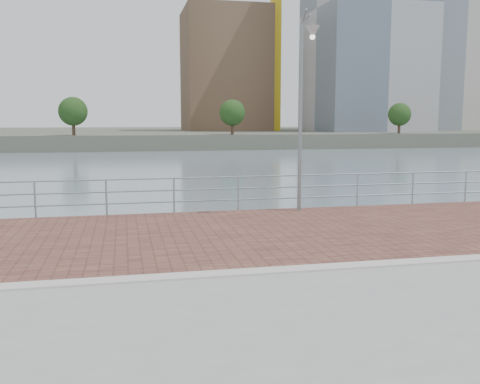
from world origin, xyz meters
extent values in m
plane|color=slate|center=(0.00, 0.00, -2.00)|extent=(400.00, 400.00, 0.00)
cube|color=brown|center=(0.00, 3.60, 0.01)|extent=(40.00, 6.80, 0.02)
cube|color=#B7B5AD|center=(0.00, 0.00, 0.03)|extent=(40.00, 0.40, 0.06)
cube|color=#4C5142|center=(0.00, 122.50, -0.75)|extent=(320.00, 95.00, 2.50)
cylinder|color=#8C9EA8|center=(-5.13, 7.00, 0.55)|extent=(0.06, 0.06, 1.10)
cylinder|color=#8C9EA8|center=(-3.08, 7.00, 0.55)|extent=(0.06, 0.06, 1.10)
cylinder|color=#8C9EA8|center=(-1.03, 7.00, 0.55)|extent=(0.06, 0.06, 1.10)
cylinder|color=#8C9EA8|center=(1.03, 7.00, 0.55)|extent=(0.06, 0.06, 1.10)
cylinder|color=#8C9EA8|center=(3.08, 7.00, 0.55)|extent=(0.06, 0.06, 1.10)
cylinder|color=#8C9EA8|center=(5.13, 7.00, 0.55)|extent=(0.06, 0.06, 1.10)
cylinder|color=#8C9EA8|center=(7.18, 7.00, 0.55)|extent=(0.06, 0.06, 1.10)
cylinder|color=#8C9EA8|center=(9.24, 7.00, 0.55)|extent=(0.06, 0.06, 1.10)
cylinder|color=#8C9EA8|center=(0.00, 7.00, 1.10)|extent=(39.00, 0.05, 0.05)
cylinder|color=#8C9EA8|center=(0.00, 7.00, 0.73)|extent=(39.00, 0.05, 0.05)
cylinder|color=#8C9EA8|center=(0.00, 7.00, 0.36)|extent=(39.00, 0.05, 0.05)
cylinder|color=slate|center=(2.91, 6.50, 2.93)|extent=(0.12, 0.12, 5.86)
cylinder|color=slate|center=(2.91, 6.01, 5.86)|extent=(0.07, 0.98, 0.07)
cone|color=#B2B2AD|center=(2.91, 5.52, 5.67)|extent=(0.43, 0.43, 0.34)
cube|color=gold|center=(30.00, 104.00, 25.50)|extent=(2.00, 2.00, 50.00)
cube|color=brown|center=(20.00, 110.00, 13.73)|extent=(18.00, 18.00, 26.46)
cube|color=#9E9EA3|center=(48.00, 98.00, 25.59)|extent=(22.00, 22.00, 50.17)
cylinder|color=#473323|center=(-10.00, 77.00, 2.22)|extent=(0.50, 0.50, 3.44)
sphere|color=#193814|center=(-10.00, 77.00, 4.19)|extent=(4.42, 4.42, 4.42)
cylinder|color=#473323|center=(15.00, 77.00, 2.16)|extent=(0.50, 0.50, 3.32)
sphere|color=#193814|center=(15.00, 77.00, 4.05)|extent=(4.26, 4.26, 4.26)
cylinder|color=#473323|center=(45.00, 77.00, 2.06)|extent=(0.50, 0.50, 3.11)
sphere|color=#193814|center=(45.00, 77.00, 3.84)|extent=(4.00, 4.00, 4.00)
camera|label=1|loc=(-2.52, -9.57, 2.90)|focal=40.00mm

